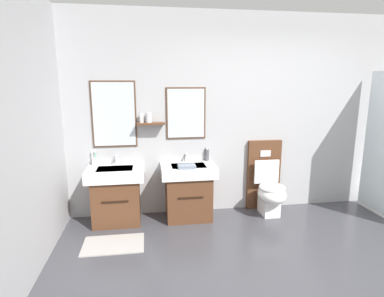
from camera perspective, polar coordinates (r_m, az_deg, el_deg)
The scene contains 11 objects.
ground_plane at distance 3.34m, azimuth 23.26°, elevation -22.63°, with size 6.69×5.09×0.10m, color #3D3D42.
wall_back at distance 4.48m, azimuth 11.91°, elevation 6.14°, with size 5.49×0.27×2.71m.
bath_mat at distance 3.77m, azimuth -14.23°, elevation -16.72°, with size 0.68×0.44×0.01m, color #9E9993.
vanity_sink_left at distance 4.16m, azimuth -13.71°, elevation -8.02°, with size 0.72×0.51×0.74m.
tap_on_left_sink at distance 4.23m, azimuth -13.77°, elevation -1.86°, with size 0.03×0.13×0.11m.
vanity_sink_right at distance 4.18m, azimuth -0.70°, elevation -7.59°, with size 0.72×0.51×0.74m.
tap_on_right_sink at distance 4.24m, azimuth -1.06°, elevation -1.47°, with size 0.03×0.13×0.11m.
toilet at distance 4.48m, azimuth 13.71°, elevation -6.81°, with size 0.48×0.62×1.00m.
toothbrush_cup at distance 4.26m, azimuth -17.50°, elevation -2.21°, with size 0.07×0.07×0.20m.
soap_dispenser at distance 4.28m, azimuth 2.76°, elevation -1.18°, with size 0.06×0.06×0.19m.
folded_hand_towel at distance 3.92m, azimuth -0.98°, elevation -3.34°, with size 0.22×0.16×0.04m, color gray.
Camera 1 is at (-1.57, -2.29, 1.79)m, focal length 29.02 mm.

